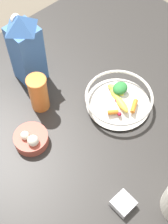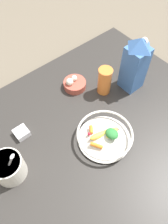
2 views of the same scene
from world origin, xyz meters
name	(u,v)px [view 1 (image 1 of 2)]	position (x,y,z in m)	size (l,w,h in m)	color
ground_plane	(114,105)	(0.00, 0.00, 0.00)	(6.00, 6.00, 0.00)	#665B4C
countertop	(114,102)	(0.00, 0.00, 0.02)	(1.13, 1.13, 0.05)	#2D2B28
fruit_bowl	(119,99)	(0.01, 0.03, 0.08)	(0.24, 0.24, 0.08)	silver
milk_carton	(26,49)	(0.16, -0.29, 0.19)	(0.09, 0.09, 0.29)	#3D6BB2
drinking_cup	(38,93)	(0.22, -0.16, 0.12)	(0.07, 0.07, 0.15)	orange
spice_jar	(123,204)	(0.26, 0.29, 0.06)	(0.06, 0.06, 0.03)	silver
garlic_bowl	(31,139)	(0.33, -0.06, 0.07)	(0.11, 0.11, 0.07)	#B24C3D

